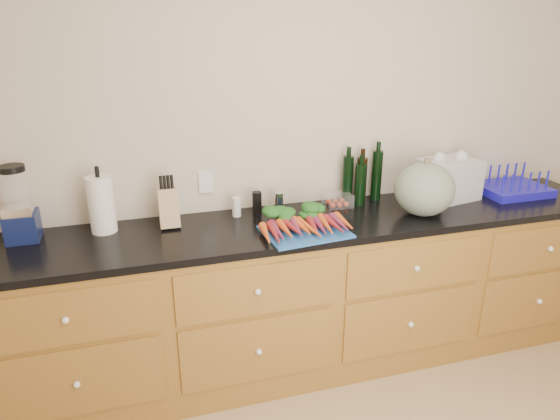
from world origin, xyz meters
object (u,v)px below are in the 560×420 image
object	(u,v)px
blender_appliance	(19,208)
dish_rack	(512,187)
squash	(424,189)
carrots	(303,224)
paper_towel	(101,205)
knife_block	(169,208)
cutting_board	(305,232)
tomato_box	(338,200)

from	to	relation	value
blender_appliance	dish_rack	world-z (taller)	blender_appliance
blender_appliance	squash	bearing A→B (deg)	-6.71
carrots	dish_rack	world-z (taller)	dish_rack
paper_towel	knife_block	distance (m)	0.34
carrots	knife_block	bearing A→B (deg)	158.87
cutting_board	dish_rack	bearing A→B (deg)	9.05
cutting_board	tomato_box	distance (m)	0.46
blender_appliance	tomato_box	distance (m)	1.74
blender_appliance	paper_towel	xyz separation A→B (m)	(0.39, 0.00, -0.02)
cutting_board	dish_rack	world-z (taller)	dish_rack
carrots	knife_block	distance (m)	0.73
blender_appliance	dish_rack	bearing A→B (deg)	-1.53
carrots	squash	xyz separation A→B (m)	(0.74, 0.03, 0.12)
squash	blender_appliance	world-z (taller)	blender_appliance
cutting_board	blender_appliance	xyz separation A→B (m)	(-1.41, 0.32, 0.17)
squash	dish_rack	distance (m)	0.79
paper_towel	knife_block	size ratio (longest dim) A/B	1.44
cutting_board	carrots	xyz separation A→B (m)	(0.00, 0.04, 0.03)
dish_rack	cutting_board	bearing A→B (deg)	-170.95
cutting_board	knife_block	world-z (taller)	knife_block
cutting_board	blender_appliance	distance (m)	1.46
cutting_board	tomato_box	xyz separation A→B (m)	(0.32, 0.33, 0.03)
squash	tomato_box	xyz separation A→B (m)	(-0.42, 0.27, -0.12)
cutting_board	knife_block	bearing A→B (deg)	156.16
paper_towel	tomato_box	size ratio (longest dim) A/B	1.85
blender_appliance	paper_towel	size ratio (longest dim) A/B	1.30
cutting_board	knife_block	xyz separation A→B (m)	(-0.68, 0.30, 0.10)
squash	tomato_box	world-z (taller)	squash
carrots	paper_towel	bearing A→B (deg)	164.52
tomato_box	blender_appliance	bearing A→B (deg)	-179.60
paper_towel	blender_appliance	bearing A→B (deg)	-179.69
squash	knife_block	world-z (taller)	squash
paper_towel	tomato_box	bearing A→B (deg)	0.43
cutting_board	knife_block	distance (m)	0.75
carrots	blender_appliance	distance (m)	1.44
cutting_board	paper_towel	world-z (taller)	paper_towel
cutting_board	dish_rack	xyz separation A→B (m)	(1.51, 0.24, 0.03)
cutting_board	squash	size ratio (longest dim) A/B	1.27
paper_towel	knife_block	bearing A→B (deg)	-3.36
carrots	dish_rack	bearing A→B (deg)	7.65
knife_block	tomato_box	xyz separation A→B (m)	(1.00, 0.03, -0.07)
cutting_board	blender_appliance	world-z (taller)	blender_appliance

